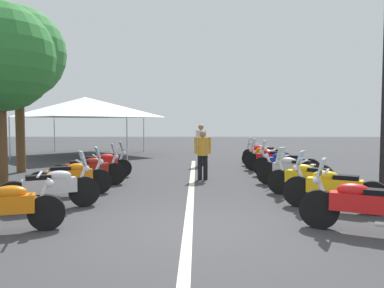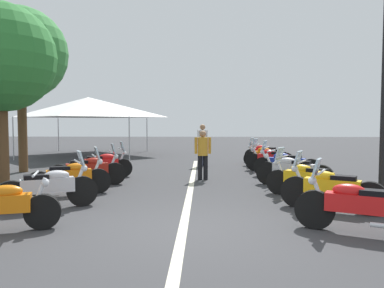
{
  "view_description": "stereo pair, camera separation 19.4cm",
  "coord_description": "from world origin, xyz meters",
  "px_view_note": "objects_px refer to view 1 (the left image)",
  "views": [
    {
      "loc": [
        -6.27,
        -0.15,
        1.85
      ],
      "look_at": [
        5.32,
        0.0,
        1.16
      ],
      "focal_mm": 35.02,
      "sensor_mm": 36.0,
      "label": 1
    },
    {
      "loc": [
        -6.27,
        -0.34,
        1.85
      ],
      "look_at": [
        5.32,
        0.0,
        1.16
      ],
      "focal_mm": 35.02,
      "sensor_mm": 36.0,
      "label": 2
    }
  ],
  "objects_px": {
    "motorcycle_right_row_1": "(333,188)",
    "motorcycle_right_row_3": "(293,170)",
    "roadside_tree_1": "(18,53)",
    "motorcycle_left_row_0": "(0,207)",
    "motorcycle_left_row_3": "(88,170)",
    "motorcycle_right_row_0": "(363,205)",
    "motorcycle_left_row_4": "(102,164)",
    "motorcycle_right_row_5": "(271,159)",
    "motorcycle_right_row_4": "(285,163)",
    "bystander_1": "(201,141)",
    "motorcycle_right_row_2": "(308,178)",
    "bystander_0": "(203,151)",
    "motorcycle_left_row_1": "(51,187)",
    "motorcycle_right_row_7": "(262,153)",
    "motorcycle_right_row_6": "(266,156)",
    "event_tent": "(85,107)",
    "motorcycle_left_row_2": "(71,177)"
  },
  "relations": [
    {
      "from": "motorcycle_left_row_4",
      "to": "motorcycle_right_row_5",
      "type": "bearing_deg",
      "value": -4.07
    },
    {
      "from": "motorcycle_right_row_0",
      "to": "bystander_0",
      "type": "relative_size",
      "value": 1.24
    },
    {
      "from": "motorcycle_left_row_3",
      "to": "motorcycle_right_row_7",
      "type": "xyz_separation_m",
      "value": [
        6.07,
        -6.04,
        -0.02
      ]
    },
    {
      "from": "motorcycle_right_row_7",
      "to": "motorcycle_right_row_6",
      "type": "bearing_deg",
      "value": 119.89
    },
    {
      "from": "bystander_1",
      "to": "roadside_tree_1",
      "type": "xyz_separation_m",
      "value": [
        -2.12,
        6.6,
        3.28
      ]
    },
    {
      "from": "motorcycle_left_row_4",
      "to": "motorcycle_left_row_1",
      "type": "bearing_deg",
      "value": -109.69
    },
    {
      "from": "motorcycle_left_row_2",
      "to": "motorcycle_right_row_5",
      "type": "xyz_separation_m",
      "value": [
        4.61,
        -5.88,
        0.0
      ]
    },
    {
      "from": "motorcycle_left_row_0",
      "to": "motorcycle_left_row_1",
      "type": "distance_m",
      "value": 1.7
    },
    {
      "from": "motorcycle_left_row_0",
      "to": "event_tent",
      "type": "xyz_separation_m",
      "value": [
        14.51,
        2.9,
        2.2
      ]
    },
    {
      "from": "motorcycle_right_row_2",
      "to": "bystander_0",
      "type": "distance_m",
      "value": 3.77
    },
    {
      "from": "motorcycle_left_row_3",
      "to": "bystander_0",
      "type": "bearing_deg",
      "value": 0.85
    },
    {
      "from": "motorcycle_left_row_3",
      "to": "motorcycle_right_row_5",
      "type": "xyz_separation_m",
      "value": [
        3.24,
        -5.85,
        -0.0
      ]
    },
    {
      "from": "motorcycle_left_row_1",
      "to": "roadside_tree_1",
      "type": "height_order",
      "value": "roadside_tree_1"
    },
    {
      "from": "motorcycle_left_row_2",
      "to": "event_tent",
      "type": "relative_size",
      "value": 0.31
    },
    {
      "from": "motorcycle_left_row_2",
      "to": "motorcycle_right_row_1",
      "type": "xyz_separation_m",
      "value": [
        -1.49,
        -5.96,
        0.01
      ]
    },
    {
      "from": "bystander_0",
      "to": "roadside_tree_1",
      "type": "relative_size",
      "value": 0.26
    },
    {
      "from": "motorcycle_right_row_2",
      "to": "motorcycle_right_row_7",
      "type": "height_order",
      "value": "motorcycle_right_row_2"
    },
    {
      "from": "motorcycle_right_row_0",
      "to": "motorcycle_right_row_7",
      "type": "bearing_deg",
      "value": -64.9
    },
    {
      "from": "motorcycle_right_row_3",
      "to": "motorcycle_right_row_7",
      "type": "height_order",
      "value": "motorcycle_right_row_3"
    },
    {
      "from": "motorcycle_right_row_1",
      "to": "motorcycle_right_row_5",
      "type": "distance_m",
      "value": 6.1
    },
    {
      "from": "motorcycle_left_row_0",
      "to": "motorcycle_right_row_0",
      "type": "distance_m",
      "value": 5.98
    },
    {
      "from": "motorcycle_right_row_1",
      "to": "bystander_1",
      "type": "bearing_deg",
      "value": -43.18
    },
    {
      "from": "motorcycle_right_row_6",
      "to": "motorcycle_right_row_7",
      "type": "distance_m",
      "value": 1.32
    },
    {
      "from": "motorcycle_left_row_2",
      "to": "roadside_tree_1",
      "type": "height_order",
      "value": "roadside_tree_1"
    },
    {
      "from": "motorcycle_right_row_2",
      "to": "bystander_0",
      "type": "relative_size",
      "value": 1.18
    },
    {
      "from": "motorcycle_right_row_7",
      "to": "motorcycle_left_row_3",
      "type": "bearing_deg",
      "value": 79.3
    },
    {
      "from": "motorcycle_right_row_4",
      "to": "motorcycle_right_row_5",
      "type": "bearing_deg",
      "value": -60.4
    },
    {
      "from": "motorcycle_right_row_7",
      "to": "motorcycle_left_row_0",
      "type": "bearing_deg",
      "value": 93.98
    },
    {
      "from": "motorcycle_right_row_3",
      "to": "motorcycle_right_row_7",
      "type": "bearing_deg",
      "value": -61.02
    },
    {
      "from": "motorcycle_right_row_1",
      "to": "bystander_0",
      "type": "relative_size",
      "value": 1.23
    },
    {
      "from": "motorcycle_left_row_4",
      "to": "event_tent",
      "type": "relative_size",
      "value": 0.31
    },
    {
      "from": "motorcycle_right_row_4",
      "to": "motorcycle_right_row_6",
      "type": "relative_size",
      "value": 1.07
    },
    {
      "from": "roadside_tree_1",
      "to": "motorcycle_left_row_0",
      "type": "bearing_deg",
      "value": -156.95
    },
    {
      "from": "motorcycle_right_row_2",
      "to": "motorcycle_right_row_3",
      "type": "xyz_separation_m",
      "value": [
        1.53,
        -0.02,
        0.0
      ]
    },
    {
      "from": "motorcycle_right_row_1",
      "to": "motorcycle_right_row_6",
      "type": "height_order",
      "value": "motorcycle_right_row_1"
    },
    {
      "from": "motorcycle_right_row_4",
      "to": "motorcycle_right_row_6",
      "type": "height_order",
      "value": "motorcycle_right_row_4"
    },
    {
      "from": "motorcycle_left_row_3",
      "to": "motorcycle_right_row_0",
      "type": "xyz_separation_m",
      "value": [
        -4.49,
        -5.84,
        0.01
      ]
    },
    {
      "from": "motorcycle_right_row_7",
      "to": "event_tent",
      "type": "distance_m",
      "value": 10.11
    },
    {
      "from": "motorcycle_right_row_4",
      "to": "bystander_1",
      "type": "xyz_separation_m",
      "value": [
        3.33,
        2.74,
        0.55
      ]
    },
    {
      "from": "motorcycle_left_row_1",
      "to": "motorcycle_right_row_4",
      "type": "height_order",
      "value": "motorcycle_right_row_4"
    },
    {
      "from": "motorcycle_right_row_7",
      "to": "bystander_1",
      "type": "xyz_separation_m",
      "value": [
        -1.03,
        2.76,
        0.58
      ]
    },
    {
      "from": "bystander_1",
      "to": "event_tent",
      "type": "height_order",
      "value": "event_tent"
    },
    {
      "from": "motorcycle_right_row_4",
      "to": "motorcycle_left_row_3",
      "type": "bearing_deg",
      "value": 38.94
    },
    {
      "from": "motorcycle_left_row_3",
      "to": "event_tent",
      "type": "xyz_separation_m",
      "value": [
        9.94,
        3.04,
        2.18
      ]
    },
    {
      "from": "motorcycle_left_row_0",
      "to": "bystander_0",
      "type": "relative_size",
      "value": 1.3
    },
    {
      "from": "roadside_tree_1",
      "to": "bystander_1",
      "type": "bearing_deg",
      "value": -72.23
    },
    {
      "from": "motorcycle_left_row_2",
      "to": "motorcycle_right_row_0",
      "type": "xyz_separation_m",
      "value": [
        -3.11,
        -5.87,
        0.01
      ]
    },
    {
      "from": "motorcycle_right_row_1",
      "to": "motorcycle_right_row_3",
      "type": "relative_size",
      "value": 0.98
    },
    {
      "from": "motorcycle_right_row_4",
      "to": "bystander_1",
      "type": "height_order",
      "value": "bystander_1"
    },
    {
      "from": "motorcycle_right_row_5",
      "to": "motorcycle_left_row_1",
      "type": "bearing_deg",
      "value": 74.31
    }
  ]
}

